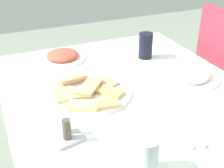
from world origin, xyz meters
TOP-DOWN VIEW (x-y plane):
  - dining_table at (0.00, 0.00)m, footprint 1.06×0.93m
  - pide_platter at (-0.01, -0.15)m, footprint 0.33×0.32m
  - salad_plate_greens at (0.04, 0.29)m, footprint 0.22×0.22m
  - salad_plate_rice at (-0.38, -0.15)m, footprint 0.22×0.22m
  - soda_can at (-0.24, 0.22)m, footprint 0.07×0.07m
  - drinking_glass at (0.42, -0.15)m, footprint 0.07×0.07m
  - paper_napkin at (0.32, 0.01)m, footprint 0.16×0.16m
  - fork at (0.32, -0.00)m, footprint 0.17×0.06m
  - spoon at (0.32, 0.03)m, footprint 0.19×0.08m
  - condiment_caddy at (0.21, -0.30)m, footprint 0.11×0.11m

SIDE VIEW (x-z plane):
  - dining_table at x=0.00m, z-range 0.28..0.98m
  - paper_napkin at x=0.32m, z-range 0.70..0.71m
  - fork at x=0.32m, z-range 0.71..0.71m
  - spoon at x=0.32m, z-range 0.71..0.71m
  - pide_platter at x=-0.01m, z-range 0.69..0.74m
  - salad_plate_rice at x=-0.38m, z-range 0.70..0.74m
  - salad_plate_greens at x=0.04m, z-range 0.70..0.75m
  - condiment_caddy at x=0.21m, z-range 0.69..0.76m
  - drinking_glass at x=0.42m, z-range 0.70..0.81m
  - soda_can at x=-0.24m, z-range 0.70..0.82m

